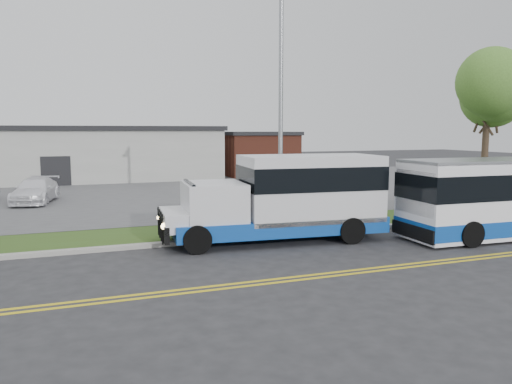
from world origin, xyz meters
name	(u,v)px	position (x,y,z in m)	size (l,w,h in m)	color
ground	(232,248)	(0.00, 0.00, 0.00)	(140.00, 140.00, 0.00)	#28282B
lane_line_north	(276,279)	(0.00, -3.85, 0.01)	(70.00, 0.12, 0.01)	gold
lane_line_south	(280,282)	(0.00, -4.15, 0.01)	(70.00, 0.12, 0.01)	gold
curb	(223,239)	(0.00, 1.10, 0.07)	(80.00, 0.30, 0.15)	#9E9B93
verge	(210,231)	(0.00, 2.90, 0.05)	(80.00, 3.30, 0.10)	#374D19
parking_lot	(153,191)	(0.00, 17.00, 0.05)	(80.00, 25.00, 0.10)	#4C4C4F
commercial_building	(57,153)	(-6.00, 27.00, 2.18)	(25.40, 10.40, 4.35)	#9E9E99
brick_wing	(254,153)	(10.50, 26.00, 1.96)	(6.30, 7.30, 3.90)	brown
tree_east	(489,85)	(14.00, 3.00, 6.20)	(5.20, 5.20, 8.33)	#36251D
streetlight_near	(281,100)	(3.00, 2.73, 5.23)	(0.35, 1.53, 9.50)	gray
shuttle_bus	(289,195)	(2.38, 0.53, 1.66)	(8.29, 3.32, 3.10)	#0E44A1
parked_car_b	(35,191)	(-6.89, 13.49, 0.76)	(1.85, 4.56, 1.32)	white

